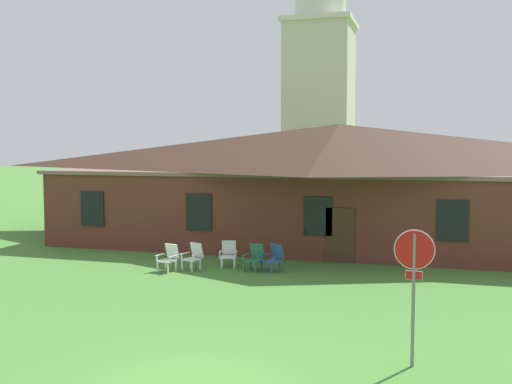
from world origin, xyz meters
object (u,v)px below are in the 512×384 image
object	(u,v)px
lawn_chair_near_door	(193,256)
lawn_chair_middle	(255,257)
lawn_chair_right_end	(274,257)
lawn_chair_left_end	(229,253)
lawn_chair_by_porch	(169,257)
stop_sign	(414,270)

from	to	relation	value
lawn_chair_near_door	lawn_chair_middle	bearing A→B (deg)	10.82
lawn_chair_middle	lawn_chair_right_end	world-z (taller)	same
lawn_chair_left_end	lawn_chair_middle	distance (m)	1.19
lawn_chair_by_porch	lawn_chair_near_door	bearing A→B (deg)	34.09
lawn_chair_left_end	lawn_chair_right_end	bearing A→B (deg)	-9.47
lawn_chair_left_end	lawn_chair_right_end	size ratio (longest dim) A/B	1.00
stop_sign	lawn_chair_left_end	distance (m)	10.96
stop_sign	lawn_chair_right_end	xyz separation A→B (m)	(-5.04, 8.14, -1.49)
lawn_chair_middle	lawn_chair_by_porch	bearing A→B (deg)	-162.58
lawn_chair_by_porch	lawn_chair_left_end	size ratio (longest dim) A/B	1.00
stop_sign	lawn_chair_by_porch	world-z (taller)	stop_sign
lawn_chair_by_porch	lawn_chair_right_end	world-z (taller)	same
lawn_chair_middle	lawn_chair_right_end	distance (m)	0.68
lawn_chair_near_door	lawn_chair_left_end	distance (m)	1.34
lawn_chair_by_porch	lawn_chair_right_end	size ratio (longest dim) A/B	1.00
lawn_chair_left_end	lawn_chair_middle	bearing A→B (deg)	-19.82
lawn_chair_right_end	lawn_chair_left_end	bearing A→B (deg)	170.53
lawn_chair_left_end	lawn_chair_right_end	world-z (taller)	same
stop_sign	lawn_chair_middle	bearing A→B (deg)	125.39
stop_sign	lawn_chair_left_end	xyz separation A→B (m)	(-6.83, 8.44, -1.49)
lawn_chair_by_porch	lawn_chair_near_door	world-z (taller)	same
stop_sign	lawn_chair_middle	size ratio (longest dim) A/B	2.92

